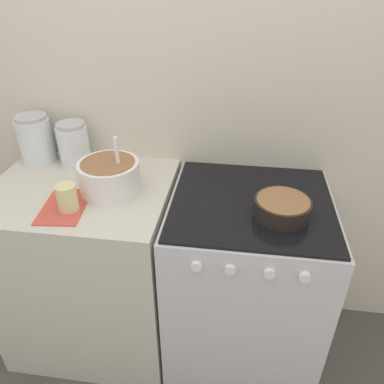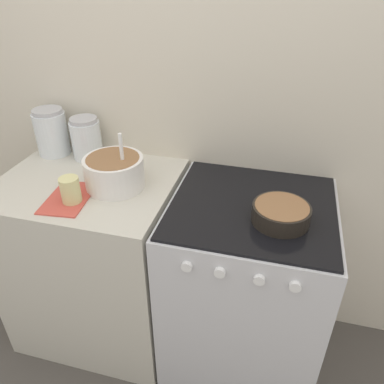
% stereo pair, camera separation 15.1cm
% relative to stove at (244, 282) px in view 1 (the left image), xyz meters
% --- Properties ---
extents(wall_back, '(4.60, 0.05, 2.40)m').
position_rel_stove_xyz_m(wall_back, '(-0.36, 0.35, 0.73)').
color(wall_back, beige).
rests_on(wall_back, ground_plane).
extents(countertop_cabinet, '(0.80, 0.65, 0.93)m').
position_rel_stove_xyz_m(countertop_cabinet, '(-0.76, 0.00, 0.00)').
color(countertop_cabinet, beige).
rests_on(countertop_cabinet, ground_plane).
extents(stove, '(0.69, 0.67, 0.93)m').
position_rel_stove_xyz_m(stove, '(0.00, 0.00, 0.00)').
color(stove, silver).
rests_on(stove, ground_plane).
extents(mixing_bowl, '(0.26, 0.26, 0.25)m').
position_rel_stove_xyz_m(mixing_bowl, '(-0.60, -0.00, 0.54)').
color(mixing_bowl, white).
rests_on(mixing_bowl, countertop_cabinet).
extents(baking_pan, '(0.22, 0.22, 0.07)m').
position_rel_stove_xyz_m(baking_pan, '(0.11, -0.09, 0.50)').
color(baking_pan, black).
rests_on(baking_pan, stove).
extents(storage_jar_left, '(0.16, 0.16, 0.23)m').
position_rel_stove_xyz_m(storage_jar_left, '(-1.05, 0.23, 0.57)').
color(storage_jar_left, silver).
rests_on(storage_jar_left, countertop_cabinet).
extents(storage_jar_middle, '(0.15, 0.15, 0.21)m').
position_rel_stove_xyz_m(storage_jar_middle, '(-0.86, 0.23, 0.55)').
color(storage_jar_middle, silver).
rests_on(storage_jar_middle, countertop_cabinet).
extents(tin_can, '(0.08, 0.08, 0.11)m').
position_rel_stove_xyz_m(tin_can, '(-0.72, -0.17, 0.52)').
color(tin_can, beige).
rests_on(tin_can, countertop_cabinet).
extents(recipe_page, '(0.19, 0.28, 0.01)m').
position_rel_stove_xyz_m(recipe_page, '(-0.75, -0.15, 0.47)').
color(recipe_page, '#CC4C3F').
rests_on(recipe_page, countertop_cabinet).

